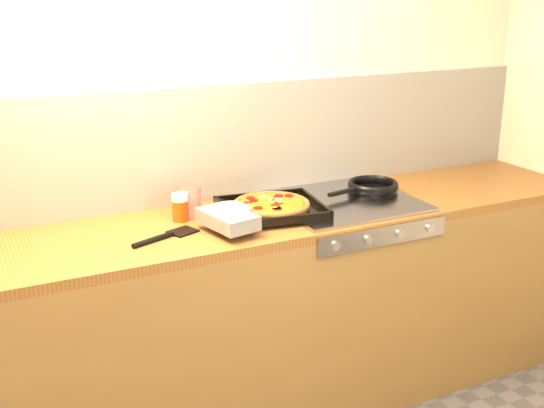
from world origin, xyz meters
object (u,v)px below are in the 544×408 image
frying_pan (372,187)px  juice_glass (180,207)px  pizza_on_tray (259,209)px  tomato_can (191,202)px

frying_pan → juice_glass: (-0.89, 0.04, 0.02)m
pizza_on_tray → juice_glass: size_ratio=5.04×
pizza_on_tray → frying_pan: (0.60, 0.08, -0.01)m
pizza_on_tray → tomato_can: bearing=147.5°
tomato_can → frying_pan: bearing=-4.5°
pizza_on_tray → juice_glass: 0.31m
pizza_on_tray → juice_glass: bearing=156.6°
pizza_on_tray → juice_glass: juice_glass is taller
pizza_on_tray → frying_pan: bearing=7.9°
tomato_can → juice_glass: (-0.05, -0.03, -0.00)m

